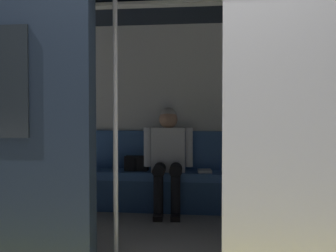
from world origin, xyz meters
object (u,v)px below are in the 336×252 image
Objects in this scene: train_car at (171,73)px; handbag at (136,163)px; bench_seat at (187,181)px; person_seated at (168,153)px; book at (205,171)px; grab_pole_door at (115,120)px.

train_car is 24.62× the size of handbag.
person_seated is (0.20, 0.05, 0.33)m from bench_seat.
book is at bearing -169.06° from person_seated.
bench_seat is 2.30× the size of person_seated.
grab_pole_door is at bearing 96.84° from handbag.
book is at bearing -172.66° from bench_seat.
handbag is at bearing -61.62° from train_car.
train_car is 0.90m from grab_pole_door.
person_seated is (0.15, -0.89, -0.82)m from train_car.
bench_seat is at bearing 176.53° from handbag.
handbag is 1.18× the size of book.
handbag is at bearing -8.18° from book.
train_car reaches higher than bench_seat.
bench_seat is at bearing -0.14° from book.
person_seated is 0.46m from book.
person_seated is at bearing -80.39° from train_car.
person_seated is at bearing 14.39° from bench_seat.
train_car is 1.48m from bench_seat.
book is 1.90m from grab_pole_door.
handbag is 0.12× the size of grab_pole_door.
bench_seat is at bearing -102.70° from grab_pole_door.
person_seated reaches higher than book.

